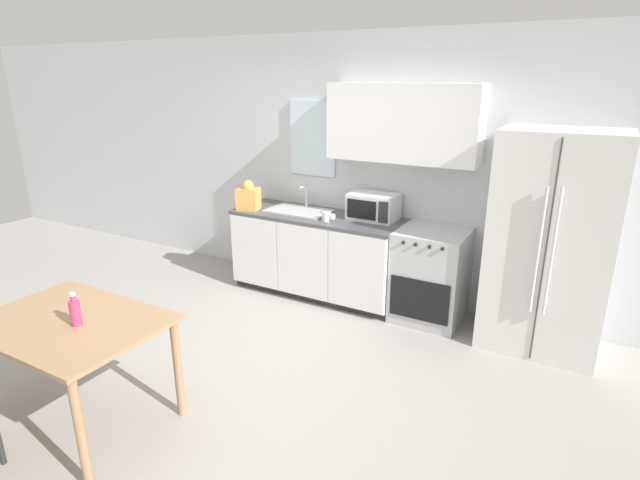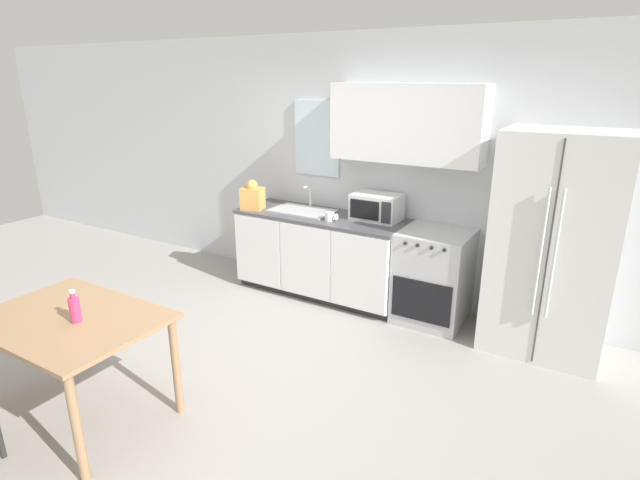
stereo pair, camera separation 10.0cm
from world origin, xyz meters
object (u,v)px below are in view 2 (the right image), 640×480
object	(u,v)px
dining_table	(71,331)
refrigerator	(553,246)
coffee_mug	(330,217)
microwave	(377,207)
oven_range	(433,276)
drink_bottle	(75,309)

from	to	relation	value
dining_table	refrigerator	bearing A→B (deg)	45.56
dining_table	coffee_mug	bearing A→B (deg)	77.45
refrigerator	microwave	bearing A→B (deg)	175.13
microwave	dining_table	world-z (taller)	microwave
oven_range	coffee_mug	bearing A→B (deg)	-170.88
oven_range	dining_table	xyz separation A→B (m)	(-1.60, -2.67, 0.22)
drink_bottle	coffee_mug	bearing A→B (deg)	79.76
microwave	dining_table	size ratio (longest dim) A/B	0.40
refrigerator	drink_bottle	distance (m)	3.64
oven_range	refrigerator	size ratio (longest dim) A/B	0.48
dining_table	drink_bottle	world-z (taller)	drink_bottle
coffee_mug	drink_bottle	world-z (taller)	drink_bottle
microwave	drink_bottle	xyz separation A→B (m)	(-0.83, -2.80, -0.17)
microwave	dining_table	bearing A→B (deg)	-108.46
drink_bottle	microwave	bearing A→B (deg)	73.51
oven_range	dining_table	bearing A→B (deg)	-120.92
refrigerator	drink_bottle	world-z (taller)	refrigerator
coffee_mug	drink_bottle	bearing A→B (deg)	-100.24
oven_range	drink_bottle	xyz separation A→B (m)	(-1.50, -2.68, 0.41)
refrigerator	coffee_mug	distance (m)	2.04
oven_range	microwave	size ratio (longest dim) A/B	1.86
microwave	oven_range	bearing A→B (deg)	-9.99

